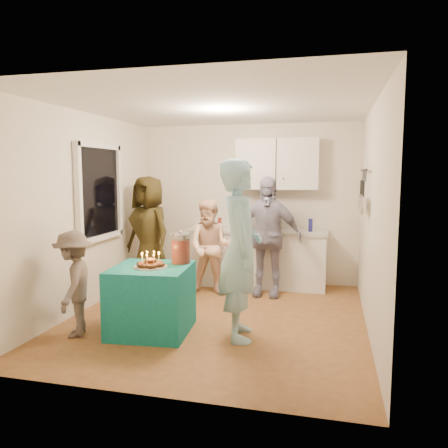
% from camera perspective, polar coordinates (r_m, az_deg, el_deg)
% --- Properties ---
extents(floor, '(4.00, 4.00, 0.00)m').
position_cam_1_polar(floor, '(5.61, -0.88, -12.16)').
color(floor, brown).
rests_on(floor, ground).
extents(ceiling, '(4.00, 4.00, 0.00)m').
position_cam_1_polar(ceiling, '(5.36, -0.93, 15.13)').
color(ceiling, white).
rests_on(ceiling, floor).
extents(back_wall, '(3.60, 3.60, 0.00)m').
position_cam_1_polar(back_wall, '(7.28, 3.12, 2.65)').
color(back_wall, silver).
rests_on(back_wall, floor).
extents(left_wall, '(4.00, 4.00, 0.00)m').
position_cam_1_polar(left_wall, '(6.05, -17.64, 1.51)').
color(left_wall, silver).
rests_on(left_wall, floor).
extents(right_wall, '(4.00, 4.00, 0.00)m').
position_cam_1_polar(right_wall, '(5.18, 18.75, 0.65)').
color(right_wall, silver).
rests_on(right_wall, floor).
extents(window_night, '(0.04, 1.00, 1.20)m').
position_cam_1_polar(window_night, '(6.27, -16.06, 4.03)').
color(window_night, black).
rests_on(window_night, left_wall).
extents(counter, '(2.20, 0.58, 0.86)m').
position_cam_1_polar(counter, '(7.07, 4.21, -4.60)').
color(counter, white).
rests_on(counter, floor).
extents(countertop, '(2.24, 0.62, 0.05)m').
position_cam_1_polar(countertop, '(6.99, 4.25, -0.94)').
color(countertop, beige).
rests_on(countertop, counter).
extents(upper_cabinet, '(1.30, 0.30, 0.80)m').
position_cam_1_polar(upper_cabinet, '(7.04, 6.96, 7.77)').
color(upper_cabinet, white).
rests_on(upper_cabinet, back_wall).
extents(pot_rack, '(0.12, 1.00, 0.60)m').
position_cam_1_polar(pot_rack, '(5.85, 17.50, 4.30)').
color(pot_rack, black).
rests_on(pot_rack, right_wall).
extents(microwave, '(0.63, 0.47, 0.32)m').
position_cam_1_polar(microwave, '(6.96, 4.85, 0.55)').
color(microwave, white).
rests_on(microwave, countertop).
extents(party_table, '(0.92, 0.92, 0.76)m').
position_cam_1_polar(party_table, '(5.11, -9.44, -9.69)').
color(party_table, '#11716C').
rests_on(party_table, floor).
extents(donut_cake, '(0.38, 0.38, 0.18)m').
position_cam_1_polar(donut_cake, '(4.96, -9.57, -4.60)').
color(donut_cake, '#381C0C').
rests_on(donut_cake, party_table).
extents(punch_jar, '(0.22, 0.22, 0.34)m').
position_cam_1_polar(punch_jar, '(5.13, -5.69, -3.26)').
color(punch_jar, red).
rests_on(punch_jar, party_table).
extents(man_birthday, '(0.64, 0.81, 1.96)m').
position_cam_1_polar(man_birthday, '(4.75, 2.13, -3.40)').
color(man_birthday, '#9BD0E2').
rests_on(man_birthday, floor).
extents(woman_back_left, '(1.02, 0.89, 1.76)m').
position_cam_1_polar(woman_back_left, '(6.90, -9.79, -1.15)').
color(woman_back_left, '#544518').
rests_on(woman_back_left, floor).
extents(woman_back_center, '(0.73, 0.58, 1.43)m').
position_cam_1_polar(woman_back_center, '(6.48, -1.76, -3.07)').
color(woman_back_center, '#F6A580').
rests_on(woman_back_center, floor).
extents(woman_back_right, '(1.05, 0.47, 1.76)m').
position_cam_1_polar(woman_back_right, '(6.44, 5.55, -1.65)').
color(woman_back_right, '#171038').
rests_on(woman_back_right, floor).
extents(child_near_left, '(0.67, 0.87, 1.18)m').
position_cam_1_polar(child_near_left, '(5.16, -19.01, -7.36)').
color(child_near_left, '#514640').
rests_on(child_near_left, floor).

